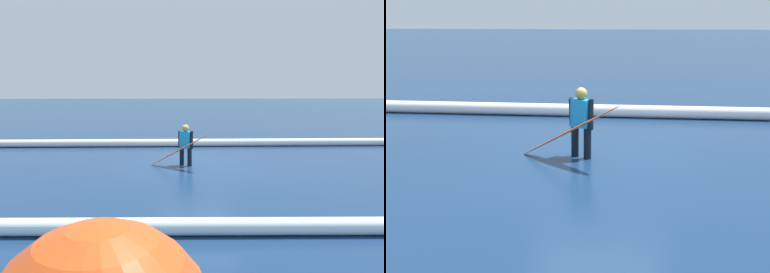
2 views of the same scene
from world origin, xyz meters
The scene contains 5 objects.
ground_plane centered at (0.00, 0.00, 0.00)m, with size 196.54×196.54×0.00m, color navy.
surfer centered at (0.34, 0.05, 0.72)m, with size 0.46×0.40×1.30m.
surfboard centered at (0.53, 0.37, 0.56)m, with size 1.93×1.09×1.15m.
wave_crest_foreground centered at (0.41, -3.84, 0.16)m, with size 0.32×0.32×17.58m, color white.
wave_crest_midground centered at (0.79, 5.52, 0.14)m, with size 0.29×0.29×21.21m, color white.
Camera 1 is at (0.64, 11.12, 2.34)m, focal length 33.52 mm.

